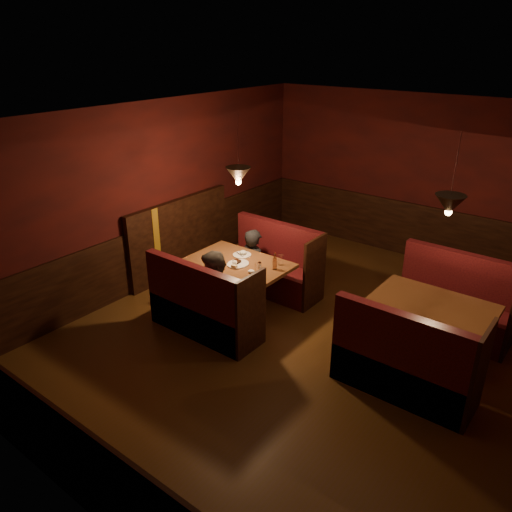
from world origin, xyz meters
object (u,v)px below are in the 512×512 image
Objects in this scene: main_table at (241,273)px; second_bench_near at (404,368)px; main_bench_near at (203,311)px; second_bench_far at (453,308)px; second_table at (431,318)px; main_bench_far at (275,270)px; diner_b at (215,280)px; diner_a at (254,251)px.

second_bench_near is (2.67, -0.39, -0.25)m from main_table.
main_bench_near is (0.02, -0.83, -0.26)m from main_table.
second_bench_far is (2.67, 1.31, -0.25)m from main_table.
second_table is (2.62, 1.29, 0.25)m from main_bench_near.
second_bench_far reaches higher than main_bench_near.
main_table is 0.91× the size of main_bench_far.
main_bench_far is at bearing 96.20° from diner_b.
second_bench_near is at bearing -24.70° from main_bench_far.
main_table is 1.04× the size of diner_a.
second_table is 2.83m from diner_a.
diner_a is (-2.86, 0.95, 0.35)m from second_bench_near.
second_bench_near is at bearing -87.80° from second_table.
second_bench_near reaches higher than second_table.
second_bench_far is 1.70m from second_bench_near.
main_bench_near is 1.13× the size of second_table.
main_table is at bearing -153.86° from second_bench_far.
main_table is 2.71m from second_bench_near.
diner_b is (0.04, -1.44, 0.39)m from main_bench_far.
second_bench_far reaches higher than main_table.
second_bench_near is 2.65m from diner_b.
second_bench_near is (0.00, -1.70, 0.00)m from second_bench_far.
second_bench_near reaches higher than main_table.
main_bench_near is (0.00, -1.66, 0.00)m from main_bench_far.
main_bench_near is 1.02× the size of second_bench_far.
main_bench_far is 0.49m from diner_a.
second_bench_far reaches higher than second_table.
diner_b is at bearing -88.34° from main_bench_far.
main_bench_far is at bearing -114.76° from diner_a.
diner_a is (-2.83, 0.10, 0.11)m from second_table.
diner_a is at bearing 108.90° from main_table.
second_table is at bearing -168.44° from diner_a.
diner_a reaches higher than main_bench_far.
main_bench_near is 1.46m from diner_a.
main_bench_near is 3.41m from second_bench_far.
diner_a is at bearing 161.56° from second_bench_near.
diner_a reaches higher than main_bench_near.
second_bench_far is 3.26m from diner_b.
diner_b is (0.04, 0.23, 0.39)m from main_bench_near.
second_bench_far is (2.65, 2.14, 0.01)m from main_bench_near.
main_bench_near is at bearing -170.52° from second_bench_near.
second_bench_far is at bearing -151.73° from diner_a.
second_bench_near is 1.06× the size of diner_b.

